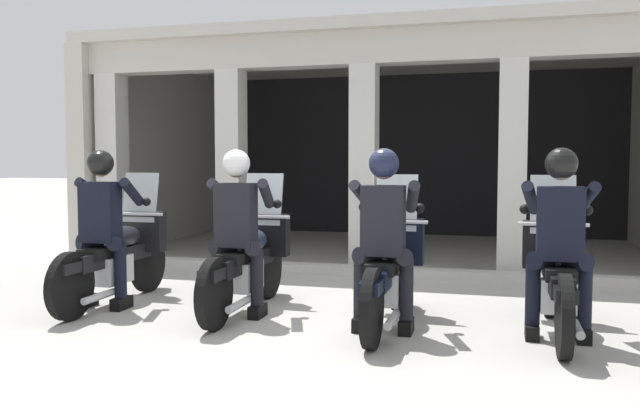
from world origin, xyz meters
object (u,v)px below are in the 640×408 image
Objects in this scene: motorcycle_center_left at (249,260)px; police_officer_center_left at (237,218)px; motorcycle_far_left at (119,255)px; motorcycle_center_right at (389,269)px; motorcycle_far_right at (556,274)px; police_officer_far_left at (102,215)px; police_officer_center_right at (384,224)px; police_officer_far_right at (560,227)px.

police_officer_center_left is (-0.00, -0.28, 0.44)m from motorcycle_center_left.
motorcycle_far_left is 2.87m from motorcycle_center_right.
motorcycle_far_left and motorcycle_center_left have the same top height.
motorcycle_center_left is at bearing 173.36° from motorcycle_center_right.
police_officer_center_left reaches higher than motorcycle_far_right.
motorcycle_center_left is (1.43, 0.31, -0.44)m from police_officer_far_left.
police_officer_far_left is 0.78× the size of motorcycle_far_right.
motorcycle_far_right is (1.43, 0.11, 0.00)m from motorcycle_center_right.
police_officer_center_right is (1.43, -0.20, 0.00)m from police_officer_center_left.
motorcycle_far_left is 4.33m from police_officer_far_right.
motorcycle_far_left is 4.30m from motorcycle_far_right.
motorcycle_far_left and motorcycle_center_right have the same top height.
motorcycle_far_left is 1.00× the size of motorcycle_center_left.
motorcycle_center_left is 2.92m from police_officer_far_right.
motorcycle_center_right is at bearing 4.43° from motorcycle_far_left.
police_officer_center_left is at bearing 177.28° from police_officer_far_right.
police_officer_center_left reaches higher than motorcycle_center_right.
motorcycle_far_left is at bearing 172.36° from police_officer_center_right.
motorcycle_center_right is at bearing 10.10° from police_officer_far_left.
police_officer_far_left is 0.78× the size of motorcycle_center_left.
motorcycle_far_left is at bearing 171.56° from police_officer_center_left.
police_officer_center_left is at bearing 9.08° from police_officer_far_left.
police_officer_center_left is at bearing -177.06° from motorcycle_far_right.
police_officer_center_right is at bearing -176.46° from police_officer_far_right.
police_officer_center_left is at bearing -2.16° from motorcycle_far_left.
police_officer_far_left is at bearing -177.94° from motorcycle_far_right.
police_officer_center_right is at bearing -17.15° from motorcycle_center_left.
police_officer_center_right is 1.00× the size of police_officer_far_right.
motorcycle_far_right is 1.29× the size of police_officer_far_right.
police_officer_center_left is 2.87m from police_officer_far_right.
police_officer_far_left and police_officer_center_left have the same top height.
motorcycle_far_left is 1.29× the size of police_officer_center_left.
motorcycle_center_left is 1.00× the size of motorcycle_far_right.
motorcycle_center_right and motorcycle_far_right have the same top height.
police_officer_far_right is at bearing 5.84° from police_officer_center_right.
motorcycle_center_right is 1.29× the size of police_officer_far_right.
police_officer_far_left is 1.43m from police_officer_center_left.
police_officer_center_left is (1.43, -0.26, 0.44)m from motorcycle_far_left.
motorcycle_far_left is 1.29× the size of police_officer_center_right.
police_officer_far_right is at bearing 3.29° from motorcycle_far_left.
police_officer_far_left is 2.90m from motorcycle_center_right.
motorcycle_center_left is 1.29× the size of police_officer_center_left.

